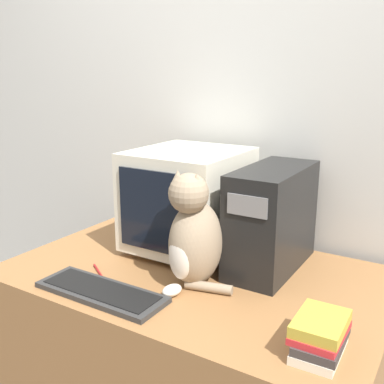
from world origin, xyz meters
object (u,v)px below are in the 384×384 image
book_stack (320,335)px  cat (194,236)px  keyboard (101,292)px  pen (99,273)px  crt_monitor (188,199)px  computer_tower (272,218)px

book_stack → cat: bearing=161.6°
keyboard → pen: keyboard is taller
crt_monitor → book_stack: size_ratio=2.33×
keyboard → cat: cat is taller
cat → pen: bearing=-152.5°
crt_monitor → cat: size_ratio=1.11×
keyboard → cat: bearing=45.4°
book_stack → pen: book_stack is taller
cat → computer_tower: bearing=68.7°
crt_monitor → computer_tower: crt_monitor is taller
book_stack → keyboard: bearing=-174.9°
cat → pen: cat is taller
pen → crt_monitor: bearing=68.1°
keyboard → computer_tower: bearing=52.3°
cat → pen: size_ratio=3.09×
computer_tower → book_stack: computer_tower is taller
book_stack → pen: bearing=176.4°
crt_monitor → keyboard: (-0.03, -0.49, -0.21)m
computer_tower → pen: bearing=-142.5°
cat → book_stack: size_ratio=2.09×
pen → book_stack: bearing=-3.6°
computer_tower → keyboard: 0.67m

